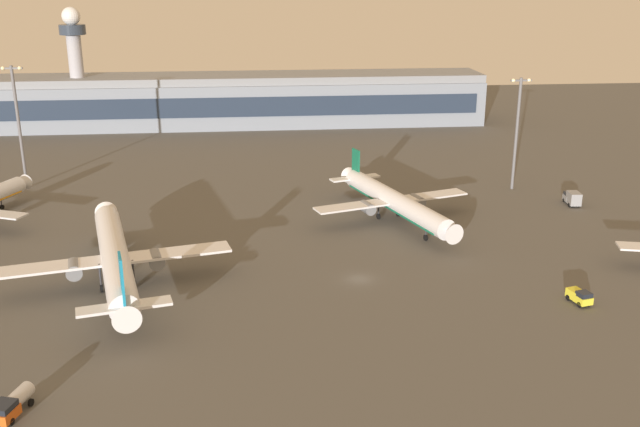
{
  "coord_description": "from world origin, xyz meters",
  "views": [
    {
      "loc": [
        -17.14,
        -107.71,
        47.6
      ],
      "look_at": [
        -4.2,
        22.55,
        4.0
      ],
      "focal_mm": 40.61,
      "sensor_mm": 36.0,
      "label": 1
    }
  ],
  "objects": [
    {
      "name": "ground_plane",
      "position": [
        0.0,
        0.0,
        0.0
      ],
      "size": [
        416.0,
        416.0,
        0.0
      ],
      "primitive_type": "plane",
      "color": "#56544F"
    },
    {
      "name": "terminal_building",
      "position": [
        -20.46,
        130.1,
        8.09
      ],
      "size": [
        159.67,
        22.4,
        16.4
      ],
      "color": "gray",
      "rests_on": "ground"
    },
    {
      "name": "control_tower",
      "position": [
        -70.57,
        128.2,
        21.89
      ],
      "size": [
        8.0,
        8.0,
        37.86
      ],
      "color": "#A8A8B2",
      "rests_on": "ground"
    },
    {
      "name": "airplane_terminal_side",
      "position": [
        -39.08,
        1.85,
        4.6
      ],
      "size": [
        36.79,
        46.94,
        12.16
      ],
      "rotation": [
        0.0,
        0.0,
        0.23
      ],
      "color": "white",
      "rests_on": "ground"
    },
    {
      "name": "airplane_near_gate",
      "position": [
        11.28,
        28.57,
        4.16
      ],
      "size": [
        32.9,
        41.83,
        11.01
      ],
      "rotation": [
        0.0,
        0.0,
        3.45
      ],
      "color": "white",
      "rests_on": "ground"
    },
    {
      "name": "baggage_tractor",
      "position": [
        31.83,
        -12.36,
        1.18
      ],
      "size": [
        2.88,
        4.49,
        2.25
      ],
      "rotation": [
        0.0,
        0.0,
        3.38
      ],
      "color": "yellow",
      "rests_on": "ground"
    },
    {
      "name": "fuel_truck",
      "position": [
        -44.86,
        -34.04,
        1.37
      ],
      "size": [
        3.85,
        6.64,
        2.35
      ],
      "rotation": [
        0.0,
        0.0,
        2.85
      ],
      "color": "#D85919",
      "rests_on": "ground"
    },
    {
      "name": "catering_truck",
      "position": [
        51.81,
        35.11,
        1.58
      ],
      "size": [
        2.89,
        5.85,
        3.05
      ],
      "rotation": [
        0.0,
        0.0,
        6.18
      ],
      "color": "gray",
      "rests_on": "ground"
    },
    {
      "name": "apron_light_west",
      "position": [
        43.17,
        48.25,
        14.65
      ],
      "size": [
        4.8,
        0.9,
        25.62
      ],
      "color": "slate",
      "rests_on": "ground"
    },
    {
      "name": "apron_light_east",
      "position": [
        -69.22,
        60.28,
        15.97
      ],
      "size": [
        4.8,
        0.9,
        28.19
      ],
      "color": "slate",
      "rests_on": "ground"
    }
  ]
}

